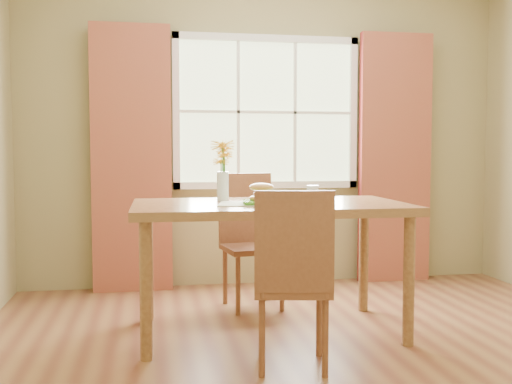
{
  "coord_description": "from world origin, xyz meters",
  "views": [
    {
      "loc": [
        -1.01,
        -3.26,
        1.17
      ],
      "look_at": [
        -0.35,
        0.41,
        0.91
      ],
      "focal_mm": 42.0,
      "sensor_mm": 36.0,
      "label": 1
    }
  ],
  "objects": [
    {
      "name": "curtain_right",
      "position": [
        1.15,
        1.78,
        1.1
      ],
      "size": [
        0.65,
        0.08,
        2.2
      ],
      "primitive_type": "cube",
      "color": "maroon",
      "rests_on": "room"
    },
    {
      "name": "croissant_sandwich",
      "position": [
        -0.33,
        0.36,
        0.91
      ],
      "size": [
        0.16,
        0.12,
        0.12
      ],
      "rotation": [
        0.0,
        0.0,
        -0.08
      ],
      "color": "#E19C4C",
      "rests_on": "plate"
    },
    {
      "name": "window",
      "position": [
        0.0,
        1.87,
        1.5
      ],
      "size": [
        1.62,
        0.06,
        1.32
      ],
      "color": "beige",
      "rests_on": "room"
    },
    {
      "name": "plate",
      "position": [
        -0.33,
        0.33,
        0.85
      ],
      "size": [
        0.26,
        0.26,
        0.01
      ],
      "primitive_type": "cube",
      "rotation": [
        0.0,
        0.0,
        -0.13
      ],
      "color": "green",
      "rests_on": "placemat"
    },
    {
      "name": "room",
      "position": [
        0.0,
        0.0,
        1.35
      ],
      "size": [
        4.24,
        3.84,
        2.74
      ],
      "color": "brown",
      "rests_on": "ground"
    },
    {
      "name": "chair_near",
      "position": [
        -0.27,
        -0.24,
        0.53
      ],
      "size": [
        0.47,
        0.47,
        0.97
      ],
      "rotation": [
        0.0,
        0.0,
        -0.19
      ],
      "color": "brown",
      "rests_on": "room"
    },
    {
      "name": "dining_table",
      "position": [
        -0.26,
        0.46,
        0.75
      ],
      "size": [
        1.73,
        0.99,
        0.84
      ],
      "rotation": [
        0.0,
        0.0,
        -0.01
      ],
      "color": "olive",
      "rests_on": "room"
    },
    {
      "name": "flower_vase",
      "position": [
        -0.53,
        0.64,
        1.09
      ],
      "size": [
        0.16,
        0.16,
        0.4
      ],
      "color": "silver",
      "rests_on": "dining_table"
    },
    {
      "name": "water_glass",
      "position": [
        0.01,
        0.39,
        0.89
      ],
      "size": [
        0.07,
        0.07,
        0.11
      ],
      "color": "silver",
      "rests_on": "dining_table"
    },
    {
      "name": "chair_far",
      "position": [
        -0.27,
        1.17,
        0.55
      ],
      "size": [
        0.47,
        0.47,
        1.0
      ],
      "rotation": [
        0.0,
        0.0,
        0.15
      ],
      "color": "brown",
      "rests_on": "room"
    },
    {
      "name": "curtain_left",
      "position": [
        -1.15,
        1.78,
        1.1
      ],
      "size": [
        0.65,
        0.08,
        2.2
      ],
      "primitive_type": "cube",
      "color": "maroon",
      "rests_on": "room"
    },
    {
      "name": "placemat",
      "position": [
        -0.36,
        0.37,
        0.84
      ],
      "size": [
        0.51,
        0.42,
        0.01
      ],
      "primitive_type": "cube",
      "rotation": [
        0.0,
        0.0,
        -0.21
      ],
      "color": "beige",
      "rests_on": "dining_table"
    }
  ]
}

